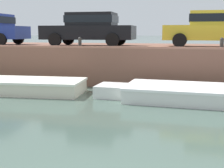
% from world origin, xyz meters
% --- Properties ---
extents(ground_plane, '(400.00, 400.00, 0.00)m').
position_xyz_m(ground_plane, '(0.00, 4.94, 0.00)').
color(ground_plane, '#42564C').
extents(far_quay_wall, '(60.00, 6.00, 1.59)m').
position_xyz_m(far_quay_wall, '(0.00, 12.87, 0.80)').
color(far_quay_wall, brown).
rests_on(far_quay_wall, ground).
extents(far_wall_coping, '(60.00, 0.24, 0.08)m').
position_xyz_m(far_wall_coping, '(0.00, 9.99, 1.63)').
color(far_wall_coping, '#925F4C').
rests_on(far_wall_coping, far_quay_wall).
extents(boat_moored_west_cream, '(6.21, 2.04, 0.52)m').
position_xyz_m(boat_moored_west_cream, '(-5.51, 8.02, 0.26)').
color(boat_moored_west_cream, silver).
rests_on(boat_moored_west_cream, ground).
extents(boat_moored_central_white, '(6.76, 2.51, 0.50)m').
position_xyz_m(boat_moored_central_white, '(1.53, 7.94, 0.25)').
color(boat_moored_central_white, white).
rests_on(boat_moored_central_white, ground).
extents(car_left_inner_black, '(4.37, 1.97, 1.54)m').
position_xyz_m(car_left_inner_black, '(-3.52, 12.07, 2.44)').
color(car_left_inner_black, black).
rests_on(car_left_inner_black, far_quay_wall).
extents(car_centre_yellow, '(3.92, 1.98, 1.54)m').
position_xyz_m(car_centre_yellow, '(1.96, 12.06, 2.44)').
color(car_centre_yellow, yellow).
rests_on(car_centre_yellow, far_quay_wall).
extents(mooring_bollard_mid, '(0.15, 0.15, 0.45)m').
position_xyz_m(mooring_bollard_mid, '(-3.37, 10.12, 1.83)').
color(mooring_bollard_mid, '#2D2B28').
rests_on(mooring_bollard_mid, far_quay_wall).
extents(mooring_bollard_east, '(0.15, 0.15, 0.45)m').
position_xyz_m(mooring_bollard_east, '(2.25, 10.12, 1.83)').
color(mooring_bollard_east, '#2D2B28').
rests_on(mooring_bollard_east, far_quay_wall).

